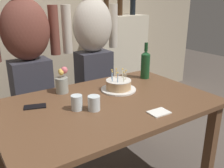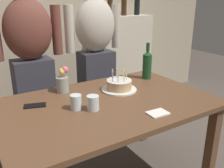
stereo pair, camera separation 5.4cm
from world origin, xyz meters
TOP-DOWN VIEW (x-y plane):
  - back_wall at (0.00, 1.55)m, footprint 5.20×0.10m
  - dining_table at (0.00, 0.00)m, footprint 1.50×0.96m
  - birthday_cake at (0.20, 0.14)m, footprint 0.28×0.28m
  - water_glass_near at (-0.14, -0.07)m, footprint 0.08×0.08m
  - water_glass_far at (-0.23, -0.00)m, footprint 0.08×0.08m
  - wine_bottle at (0.58, 0.27)m, footprint 0.08×0.08m
  - cell_phone at (-0.45, 0.19)m, footprint 0.16×0.11m
  - napkin_stack at (0.18, -0.34)m, footprint 0.13×0.10m
  - flower_vase at (-0.19, 0.35)m, footprint 0.11×0.10m
  - person_man_bearded at (-0.30, 0.79)m, footprint 0.61×0.27m
  - person_woman_cardigan at (0.35, 0.79)m, footprint 0.61×0.27m
  - shelf_cabinet at (1.05, 1.33)m, footprint 0.73×0.30m

SIDE VIEW (x-z plane):
  - shelf_cabinet at x=1.05m, z-range -0.14..1.38m
  - dining_table at x=0.00m, z-range 0.27..1.01m
  - cell_phone at x=-0.45m, z-range 0.74..0.75m
  - napkin_stack at x=0.18m, z-range 0.74..0.75m
  - birthday_cake at x=0.20m, z-range 0.70..0.86m
  - water_glass_near at x=-0.14m, z-range 0.74..0.84m
  - water_glass_far at x=-0.23m, z-range 0.74..0.84m
  - flower_vase at x=-0.19m, z-range 0.72..0.92m
  - wine_bottle at x=0.58m, z-range 0.71..1.03m
  - person_man_bearded at x=-0.30m, z-range 0.04..1.70m
  - person_woman_cardigan at x=0.35m, z-range 0.04..1.70m
  - back_wall at x=0.00m, z-range 0.00..2.60m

